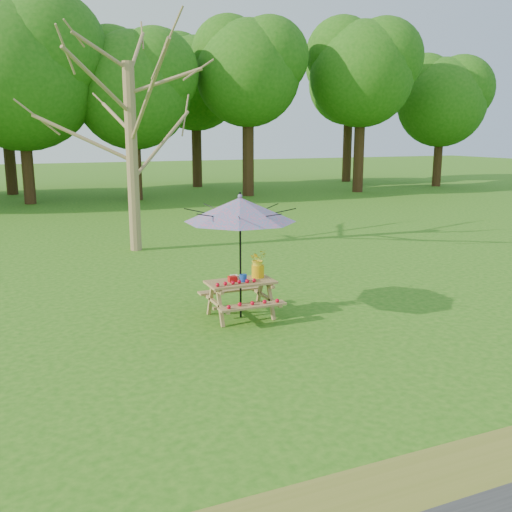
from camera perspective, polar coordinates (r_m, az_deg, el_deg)
name	(u,v)px	position (r m, az deg, el deg)	size (l,w,h in m)	color
ground	(46,422)	(7.23, -20.25, -15.29)	(120.00, 120.00, 0.00)	#246312
picnic_table	(241,300)	(10.23, -1.54, -4.38)	(1.20, 1.32, 0.67)	#936542
patio_umbrella	(240,210)	(9.89, -1.60, 4.66)	(2.55, 2.55, 2.25)	black
produce_bins	(238,278)	(10.14, -1.85, -2.22)	(0.31, 0.36, 0.13)	red
tomatoes_row	(236,282)	(9.92, -1.98, -2.65)	(0.77, 0.13, 0.07)	red
flower_bucket	(258,263)	(10.33, 0.19, -0.67)	(0.36, 0.32, 0.51)	#E4A60C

